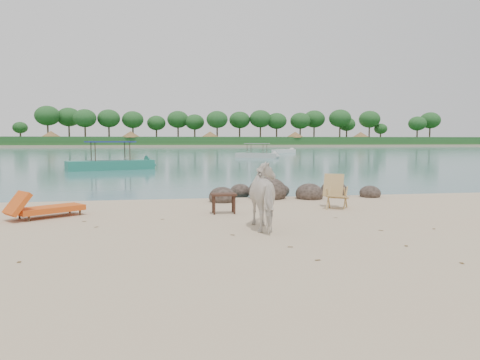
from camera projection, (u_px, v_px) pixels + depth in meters
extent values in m
plane|color=#366A6C|center=(168.00, 150.00, 98.85)|extent=(400.00, 400.00, 0.00)
cube|color=tan|center=(164.00, 146.00, 177.40)|extent=(420.00, 90.00, 1.40)
cube|color=#1E4C1E|center=(165.00, 141.00, 142.88)|extent=(420.00, 18.00, 2.40)
ellipsoid|color=black|center=(222.00, 198.00, 15.43)|extent=(0.89, 0.98, 0.67)
ellipsoid|color=black|center=(268.00, 192.00, 16.40)|extent=(1.34, 1.47, 1.01)
ellipsoid|color=black|center=(309.00, 195.00, 16.25)|extent=(0.96, 1.06, 0.72)
ellipsoid|color=black|center=(334.00, 191.00, 17.24)|extent=(0.97, 1.07, 0.73)
ellipsoid|color=black|center=(370.00, 194.00, 16.74)|extent=(0.74, 0.81, 0.56)
ellipsoid|color=black|center=(240.00, 192.00, 17.25)|extent=(0.76, 0.84, 0.57)
ellipsoid|color=black|center=(281.00, 192.00, 17.72)|extent=(0.65, 0.72, 0.49)
imported|color=silver|center=(268.00, 197.00, 10.71)|extent=(0.87, 1.82, 1.52)
plane|color=brown|center=(163.00, 220.00, 11.97)|extent=(0.14, 0.14, 0.00)
plane|color=brown|center=(290.00, 248.00, 8.87)|extent=(0.12, 0.12, 0.00)
plane|color=brown|center=(381.00, 232.00, 10.49)|extent=(0.14, 0.14, 0.00)
plane|color=brown|center=(406.00, 247.00, 8.95)|extent=(0.13, 0.13, 0.00)
plane|color=brown|center=(96.00, 228.00, 10.90)|extent=(0.14, 0.14, 0.00)
plane|color=brown|center=(233.00, 236.00, 9.99)|extent=(0.14, 0.14, 0.00)
plane|color=brown|center=(336.00, 219.00, 12.20)|extent=(0.11, 0.11, 0.00)
plane|color=brown|center=(19.00, 264.00, 7.77)|extent=(0.10, 0.10, 0.00)
plane|color=brown|center=(84.00, 222.00, 11.66)|extent=(0.13, 0.13, 0.00)
plane|color=brown|center=(434.00, 230.00, 10.67)|extent=(0.14, 0.14, 0.00)
plane|color=brown|center=(318.00, 262.00, 7.89)|extent=(0.11, 0.11, 0.00)
plane|color=brown|center=(462.00, 265.00, 7.69)|extent=(0.12, 0.12, 0.00)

